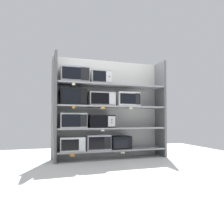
{
  "coord_description": "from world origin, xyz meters",
  "views": [
    {
      "loc": [
        -1.32,
        -4.19,
        0.82
      ],
      "look_at": [
        0.0,
        0.0,
        0.98
      ],
      "focal_mm": 33.25,
      "sensor_mm": 36.0,
      "label": 1
    }
  ],
  "objects_px": {
    "microwave_1": "(98,142)",
    "microwave_7": "(127,100)",
    "microwave_6": "(101,99)",
    "microwave_8": "(74,75)",
    "microwave_2": "(120,142)",
    "microwave_9": "(100,78)",
    "microwave_3": "(73,121)",
    "microwave_4": "(101,121)",
    "microwave_0": "(72,144)",
    "microwave_5": "(73,97)"
  },
  "relations": [
    {
      "from": "microwave_2",
      "to": "microwave_8",
      "type": "distance_m",
      "value": 1.69
    },
    {
      "from": "microwave_1",
      "to": "microwave_9",
      "type": "relative_size",
      "value": 1.14
    },
    {
      "from": "microwave_4",
      "to": "microwave_9",
      "type": "bearing_deg",
      "value": 179.74
    },
    {
      "from": "microwave_6",
      "to": "microwave_5",
      "type": "bearing_deg",
      "value": 180.0
    },
    {
      "from": "microwave_4",
      "to": "microwave_6",
      "type": "distance_m",
      "value": 0.46
    },
    {
      "from": "microwave_8",
      "to": "microwave_6",
      "type": "bearing_deg",
      "value": -0.03
    },
    {
      "from": "microwave_2",
      "to": "microwave_9",
      "type": "height_order",
      "value": "microwave_9"
    },
    {
      "from": "microwave_5",
      "to": "microwave_8",
      "type": "height_order",
      "value": "microwave_8"
    },
    {
      "from": "microwave_2",
      "to": "microwave_6",
      "type": "bearing_deg",
      "value": -179.97
    },
    {
      "from": "microwave_8",
      "to": "microwave_3",
      "type": "bearing_deg",
      "value": -179.11
    },
    {
      "from": "microwave_7",
      "to": "microwave_8",
      "type": "bearing_deg",
      "value": 180.0
    },
    {
      "from": "microwave_4",
      "to": "microwave_7",
      "type": "height_order",
      "value": "microwave_7"
    },
    {
      "from": "microwave_0",
      "to": "microwave_8",
      "type": "height_order",
      "value": "microwave_8"
    },
    {
      "from": "microwave_3",
      "to": "microwave_8",
      "type": "distance_m",
      "value": 0.91
    },
    {
      "from": "microwave_0",
      "to": "microwave_1",
      "type": "distance_m",
      "value": 0.52
    },
    {
      "from": "microwave_7",
      "to": "microwave_9",
      "type": "bearing_deg",
      "value": -179.99
    },
    {
      "from": "microwave_3",
      "to": "microwave_7",
      "type": "xyz_separation_m",
      "value": [
        1.15,
        0.0,
        0.45
      ]
    },
    {
      "from": "microwave_1",
      "to": "microwave_7",
      "type": "distance_m",
      "value": 1.11
    },
    {
      "from": "microwave_9",
      "to": "microwave_8",
      "type": "bearing_deg",
      "value": 179.98
    },
    {
      "from": "microwave_5",
      "to": "microwave_9",
      "type": "bearing_deg",
      "value": 0.01
    },
    {
      "from": "microwave_1",
      "to": "microwave_7",
      "type": "relative_size",
      "value": 1.0
    },
    {
      "from": "microwave_4",
      "to": "microwave_8",
      "type": "relative_size",
      "value": 0.93
    },
    {
      "from": "microwave_0",
      "to": "microwave_5",
      "type": "relative_size",
      "value": 0.96
    },
    {
      "from": "microwave_4",
      "to": "microwave_6",
      "type": "height_order",
      "value": "microwave_6"
    },
    {
      "from": "microwave_6",
      "to": "microwave_7",
      "type": "xyz_separation_m",
      "value": [
        0.57,
        0.0,
        0.01
      ]
    },
    {
      "from": "microwave_3",
      "to": "microwave_4",
      "type": "relative_size",
      "value": 0.98
    },
    {
      "from": "microwave_2",
      "to": "microwave_3",
      "type": "bearing_deg",
      "value": -179.98
    },
    {
      "from": "microwave_8",
      "to": "microwave_7",
      "type": "bearing_deg",
      "value": -0.0
    },
    {
      "from": "microwave_6",
      "to": "microwave_8",
      "type": "height_order",
      "value": "microwave_8"
    },
    {
      "from": "microwave_1",
      "to": "microwave_8",
      "type": "distance_m",
      "value": 1.44
    },
    {
      "from": "microwave_9",
      "to": "microwave_3",
      "type": "bearing_deg",
      "value": -179.98
    },
    {
      "from": "microwave_3",
      "to": "microwave_9",
      "type": "distance_m",
      "value": 1.06
    },
    {
      "from": "microwave_7",
      "to": "microwave_8",
      "type": "distance_m",
      "value": 1.22
    },
    {
      "from": "microwave_3",
      "to": "microwave_9",
      "type": "relative_size",
      "value": 1.21
    },
    {
      "from": "microwave_0",
      "to": "microwave_6",
      "type": "height_order",
      "value": "microwave_6"
    },
    {
      "from": "microwave_9",
      "to": "microwave_1",
      "type": "bearing_deg",
      "value": -179.88
    },
    {
      "from": "microwave_0",
      "to": "microwave_1",
      "type": "height_order",
      "value": "microwave_1"
    },
    {
      "from": "microwave_3",
      "to": "microwave_4",
      "type": "bearing_deg",
      "value": 0.01
    },
    {
      "from": "microwave_2",
      "to": "microwave_7",
      "type": "bearing_deg",
      "value": 0.02
    },
    {
      "from": "microwave_5",
      "to": "microwave_8",
      "type": "distance_m",
      "value": 0.45
    },
    {
      "from": "microwave_7",
      "to": "microwave_1",
      "type": "bearing_deg",
      "value": -179.98
    },
    {
      "from": "microwave_4",
      "to": "microwave_8",
      "type": "height_order",
      "value": "microwave_8"
    },
    {
      "from": "microwave_1",
      "to": "microwave_9",
      "type": "bearing_deg",
      "value": 0.12
    },
    {
      "from": "microwave_1",
      "to": "microwave_6",
      "type": "height_order",
      "value": "microwave_6"
    },
    {
      "from": "microwave_3",
      "to": "microwave_9",
      "type": "bearing_deg",
      "value": 0.02
    },
    {
      "from": "microwave_2",
      "to": "microwave_0",
      "type": "bearing_deg",
      "value": -180.0
    },
    {
      "from": "microwave_0",
      "to": "microwave_3",
      "type": "xyz_separation_m",
      "value": [
        0.02,
        -0.0,
        0.46
      ]
    },
    {
      "from": "microwave_0",
      "to": "microwave_2",
      "type": "relative_size",
      "value": 1.13
    },
    {
      "from": "microwave_4",
      "to": "microwave_5",
      "type": "distance_m",
      "value": 0.76
    },
    {
      "from": "microwave_0",
      "to": "microwave_5",
      "type": "xyz_separation_m",
      "value": [
        0.01,
        -0.0,
        0.93
      ]
    }
  ]
}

